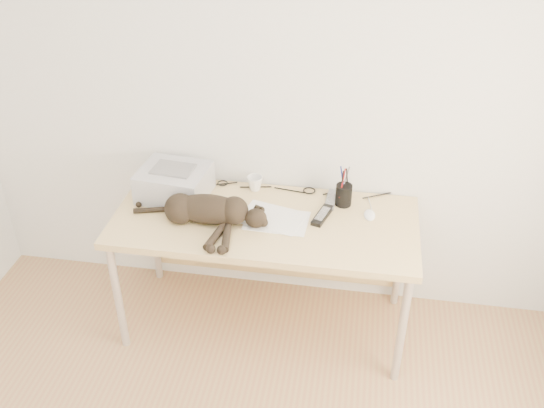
% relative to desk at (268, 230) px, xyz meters
% --- Properties ---
extents(wall_back, '(3.50, 0.00, 3.50)m').
position_rel_desk_xyz_m(wall_back, '(0.00, 0.27, 0.69)').
color(wall_back, white).
rests_on(wall_back, floor).
extents(desk, '(1.60, 0.70, 0.74)m').
position_rel_desk_xyz_m(desk, '(0.00, 0.00, 0.00)').
color(desk, '#DBC180').
rests_on(desk, floor).
extents(printer, '(0.39, 0.35, 0.17)m').
position_rel_desk_xyz_m(printer, '(-0.53, 0.06, 0.22)').
color(printer, '#B5B5BA').
rests_on(printer, desk).
extents(papers, '(0.38, 0.30, 0.01)m').
position_rel_desk_xyz_m(papers, '(0.05, -0.08, 0.14)').
color(papers, white).
rests_on(papers, desk).
extents(cat, '(0.73, 0.33, 0.17)m').
position_rel_desk_xyz_m(cat, '(-0.30, -0.17, 0.21)').
color(cat, black).
rests_on(cat, desk).
extents(mug, '(0.13, 0.13, 0.08)m').
position_rel_desk_xyz_m(mug, '(-0.10, 0.19, 0.17)').
color(mug, white).
rests_on(mug, desk).
extents(pen_cup, '(0.09, 0.09, 0.23)m').
position_rel_desk_xyz_m(pen_cup, '(0.40, 0.12, 0.20)').
color(pen_cup, black).
rests_on(pen_cup, desk).
extents(remote_grey, '(0.06, 0.19, 0.02)m').
position_rel_desk_xyz_m(remote_grey, '(0.33, 0.14, 0.14)').
color(remote_grey, slate).
rests_on(remote_grey, desk).
extents(remote_black, '(0.11, 0.20, 0.02)m').
position_rel_desk_xyz_m(remote_black, '(0.30, -0.02, 0.14)').
color(remote_black, black).
rests_on(remote_black, desk).
extents(mouse, '(0.07, 0.11, 0.03)m').
position_rel_desk_xyz_m(mouse, '(0.54, 0.03, 0.15)').
color(mouse, white).
rests_on(mouse, desk).
extents(cable_tangle, '(1.36, 0.07, 0.01)m').
position_rel_desk_xyz_m(cable_tangle, '(0.00, 0.22, 0.14)').
color(cable_tangle, black).
rests_on(cable_tangle, desk).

